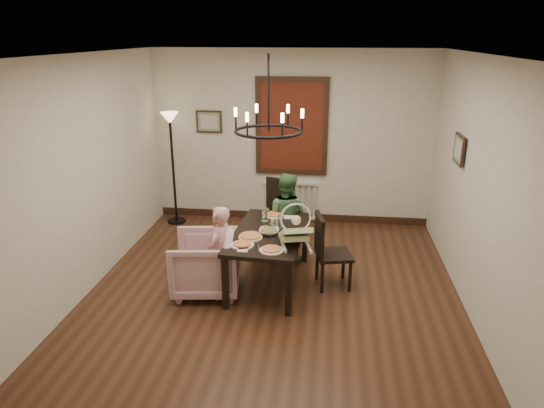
% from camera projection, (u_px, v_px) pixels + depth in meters
% --- Properties ---
extents(room_shell, '(4.51, 5.00, 2.81)m').
position_uv_depth(room_shell, '(277.00, 175.00, 5.83)').
color(room_shell, '#4A2B19').
rests_on(room_shell, ground).
extents(dining_table, '(0.96, 1.56, 0.71)m').
position_uv_depth(dining_table, '(269.00, 238.00, 5.98)').
color(dining_table, black).
rests_on(dining_table, room_shell).
extents(chair_far, '(0.56, 0.56, 1.00)m').
position_uv_depth(chair_far, '(274.00, 214.00, 7.09)').
color(chair_far, black).
rests_on(chair_far, room_shell).
extents(chair_right, '(0.50, 0.50, 0.95)m').
position_uv_depth(chair_right, '(334.00, 251.00, 5.97)').
color(chair_right, black).
rests_on(chair_right, room_shell).
extents(armchair, '(0.91, 0.89, 0.73)m').
position_uv_depth(armchair, '(205.00, 264.00, 5.88)').
color(armchair, '#CB9BB1').
rests_on(armchair, room_shell).
extents(elderly_woman, '(0.30, 0.39, 0.95)m').
position_uv_depth(elderly_woman, '(220.00, 260.00, 5.73)').
color(elderly_woman, '#CD9195').
rests_on(elderly_woman, room_shell).
extents(seated_man, '(0.57, 0.48, 1.03)m').
position_uv_depth(seated_man, '(286.00, 224.00, 6.71)').
color(seated_man, '#487849').
rests_on(seated_man, room_shell).
extents(baby_bouncer, '(0.50, 0.60, 0.34)m').
position_uv_depth(baby_bouncer, '(295.00, 231.00, 5.51)').
color(baby_bouncer, beige).
rests_on(baby_bouncer, dining_table).
extents(salad_bowl, '(0.29, 0.29, 0.07)m').
position_uv_depth(salad_bowl, '(269.00, 231.00, 5.87)').
color(salad_bowl, white).
rests_on(salad_bowl, dining_table).
extents(pizza_platter, '(0.29, 0.29, 0.04)m').
position_uv_depth(pizza_platter, '(251.00, 236.00, 5.76)').
color(pizza_platter, tan).
rests_on(pizza_platter, dining_table).
extents(drinking_glass, '(0.06, 0.06, 0.12)m').
position_uv_depth(drinking_glass, '(272.00, 228.00, 5.89)').
color(drinking_glass, silver).
rests_on(drinking_glass, dining_table).
extents(window_blinds, '(1.00, 0.03, 1.40)m').
position_uv_depth(window_blinds, '(292.00, 127.00, 7.72)').
color(window_blinds, maroon).
rests_on(window_blinds, room_shell).
extents(radiator, '(0.92, 0.12, 0.62)m').
position_uv_depth(radiator, '(291.00, 200.00, 8.16)').
color(radiator, silver).
rests_on(radiator, room_shell).
extents(picture_back, '(0.42, 0.03, 0.36)m').
position_uv_depth(picture_back, '(209.00, 122.00, 7.87)').
color(picture_back, black).
rests_on(picture_back, room_shell).
extents(picture_right, '(0.03, 0.42, 0.36)m').
position_uv_depth(picture_right, '(459.00, 149.00, 5.99)').
color(picture_right, black).
rests_on(picture_right, room_shell).
extents(floor_lamp, '(0.30, 0.30, 1.80)m').
position_uv_depth(floor_lamp, '(173.00, 170.00, 7.88)').
color(floor_lamp, black).
rests_on(floor_lamp, room_shell).
extents(chandelier, '(0.80, 0.80, 0.04)m').
position_uv_depth(chandelier, '(269.00, 131.00, 5.53)').
color(chandelier, black).
rests_on(chandelier, room_shell).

